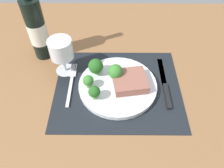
{
  "coord_description": "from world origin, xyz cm",
  "views": [
    {
      "loc": [
        -1.6,
        -47.1,
        56.81
      ],
      "look_at": [
        -1.9,
        -0.02,
        1.9
      ],
      "focal_mm": 35.07,
      "sensor_mm": 36.0,
      "label": 1
    }
  ],
  "objects_px": {
    "plate": "(118,86)",
    "steak": "(130,81)",
    "wine_glass": "(61,51)",
    "wine_bottle": "(37,29)",
    "fork": "(71,83)",
    "knife": "(165,86)"
  },
  "relations": [
    {
      "from": "fork",
      "to": "wine_bottle",
      "type": "relative_size",
      "value": 0.59
    },
    {
      "from": "fork",
      "to": "wine_glass",
      "type": "relative_size",
      "value": 1.44
    },
    {
      "from": "fork",
      "to": "wine_glass",
      "type": "bearing_deg",
      "value": 112.35
    },
    {
      "from": "steak",
      "to": "wine_bottle",
      "type": "distance_m",
      "value": 0.37
    },
    {
      "from": "plate",
      "to": "fork",
      "type": "bearing_deg",
      "value": 174.87
    },
    {
      "from": "knife",
      "to": "wine_glass",
      "type": "xyz_separation_m",
      "value": [
        -0.35,
        0.08,
        0.09
      ]
    },
    {
      "from": "steak",
      "to": "wine_glass",
      "type": "height_order",
      "value": "wine_glass"
    },
    {
      "from": "knife",
      "to": "fork",
      "type": "bearing_deg",
      "value": 177.2
    },
    {
      "from": "plate",
      "to": "steak",
      "type": "bearing_deg",
      "value": 1.5
    },
    {
      "from": "steak",
      "to": "wine_bottle",
      "type": "height_order",
      "value": "wine_bottle"
    },
    {
      "from": "steak",
      "to": "wine_bottle",
      "type": "relative_size",
      "value": 0.33
    },
    {
      "from": "fork",
      "to": "wine_bottle",
      "type": "xyz_separation_m",
      "value": [
        -0.12,
        0.15,
        0.11
      ]
    },
    {
      "from": "wine_bottle",
      "to": "steak",
      "type": "bearing_deg",
      "value": -27.25
    },
    {
      "from": "wine_glass",
      "to": "steak",
      "type": "bearing_deg",
      "value": -19.33
    },
    {
      "from": "wine_bottle",
      "to": "wine_glass",
      "type": "distance_m",
      "value": 0.13
    },
    {
      "from": "steak",
      "to": "fork",
      "type": "xyz_separation_m",
      "value": [
        -0.2,
        0.01,
        -0.03
      ]
    },
    {
      "from": "fork",
      "to": "plate",
      "type": "bearing_deg",
      "value": -6.26
    },
    {
      "from": "knife",
      "to": "wine_bottle",
      "type": "bearing_deg",
      "value": 158.78
    },
    {
      "from": "knife",
      "to": "wine_bottle",
      "type": "height_order",
      "value": "wine_bottle"
    },
    {
      "from": "plate",
      "to": "wine_bottle",
      "type": "distance_m",
      "value": 0.34
    },
    {
      "from": "plate",
      "to": "knife",
      "type": "xyz_separation_m",
      "value": [
        0.16,
        0.01,
        -0.0
      ]
    },
    {
      "from": "knife",
      "to": "wine_glass",
      "type": "bearing_deg",
      "value": 166.57
    }
  ]
}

